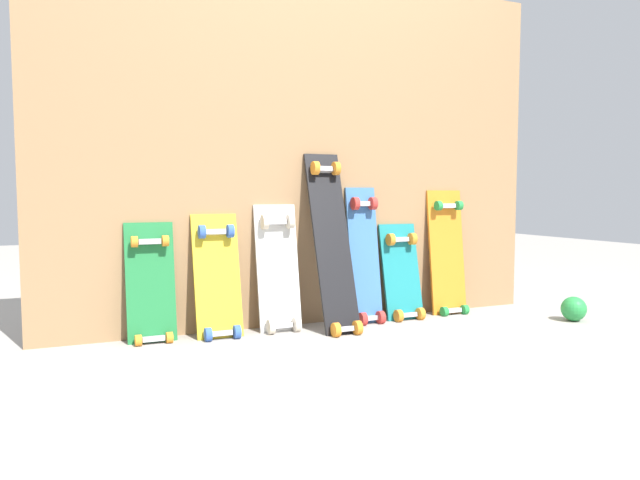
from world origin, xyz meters
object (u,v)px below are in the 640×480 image
(rubber_ball, at_px, (574,309))
(skateboard_orange, at_px, (448,258))
(skateboard_yellow, at_px, (218,282))
(skateboard_blue, at_px, (365,261))
(skateboard_white, at_px, (278,274))
(skateboard_teal, at_px, (402,277))
(skateboard_green, at_px, (151,290))
(skateboard_black, at_px, (333,248))

(rubber_ball, bearing_deg, skateboard_orange, 137.48)
(skateboard_yellow, xyz_separation_m, skateboard_blue, (0.79, 0.01, 0.07))
(skateboard_white, xyz_separation_m, skateboard_blue, (0.48, -0.00, 0.04))
(skateboard_teal, distance_m, skateboard_orange, 0.32)
(skateboard_teal, relative_size, skateboard_orange, 0.75)
(skateboard_orange, bearing_deg, skateboard_yellow, -178.91)
(skateboard_white, height_order, skateboard_blue, skateboard_blue)
(skateboard_blue, bearing_deg, rubber_ball, -22.78)
(skateboard_yellow, height_order, rubber_ball, skateboard_yellow)
(rubber_ball, bearing_deg, skateboard_yellow, 166.86)
(skateboard_blue, height_order, skateboard_teal, skateboard_blue)
(skateboard_white, xyz_separation_m, rubber_ball, (1.51, -0.43, -0.22))
(skateboard_yellow, relative_size, rubber_ball, 4.92)
(skateboard_blue, xyz_separation_m, rubber_ball, (1.03, -0.43, -0.26))
(skateboard_green, distance_m, skateboard_orange, 1.63)
(skateboard_blue, bearing_deg, skateboard_yellow, -179.46)
(skateboard_blue, bearing_deg, skateboard_teal, -0.91)
(skateboard_green, bearing_deg, skateboard_black, -7.07)
(skateboard_green, distance_m, skateboard_black, 0.89)
(skateboard_teal, distance_m, rubber_ball, 0.92)
(skateboard_teal, bearing_deg, skateboard_yellow, -179.78)
(skateboard_yellow, bearing_deg, skateboard_blue, 0.54)
(skateboard_orange, bearing_deg, skateboard_teal, -176.06)
(skateboard_yellow, relative_size, skateboard_teal, 1.12)
(skateboard_white, xyz_separation_m, skateboard_orange, (1.02, 0.01, 0.03))
(skateboard_white, xyz_separation_m, skateboard_teal, (0.71, -0.01, -0.06))
(skateboard_green, bearing_deg, skateboard_white, -1.43)
(skateboard_blue, height_order, skateboard_orange, skateboard_blue)
(skateboard_green, xyz_separation_m, skateboard_blue, (1.09, -0.02, 0.09))
(skateboard_white, distance_m, skateboard_blue, 0.48)
(rubber_ball, bearing_deg, skateboard_blue, 157.22)
(skateboard_yellow, distance_m, skateboard_black, 0.59)
(skateboard_yellow, height_order, skateboard_black, skateboard_black)
(skateboard_black, distance_m, skateboard_orange, 0.78)
(skateboard_green, distance_m, skateboard_teal, 1.32)
(skateboard_teal, height_order, skateboard_orange, skateboard_orange)
(skateboard_black, xyz_separation_m, skateboard_blue, (0.23, 0.09, -0.08))
(skateboard_green, distance_m, rubber_ball, 2.17)
(skateboard_blue, xyz_separation_m, skateboard_orange, (0.54, 0.02, -0.01))
(skateboard_yellow, relative_size, skateboard_white, 0.95)
(skateboard_white, distance_m, skateboard_teal, 0.71)
(skateboard_orange, relative_size, rubber_ball, 5.83)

